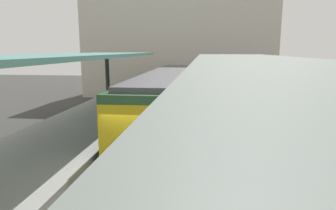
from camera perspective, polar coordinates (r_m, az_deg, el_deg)
ground_plane at (r=10.46m, az=-4.82°, el=-14.65°), size 80.00×80.00×0.00m
platform_left at (r=11.60m, az=-23.88°, el=-10.26°), size 4.40×28.00×1.00m
platform_right at (r=10.22m, az=17.04°, el=-12.66°), size 4.40×28.00×1.00m
track_ballast at (r=10.41m, az=-4.83°, el=-14.15°), size 3.20×28.00×0.20m
rail_near_side at (r=10.51m, az=-8.79°, el=-13.00°), size 0.08×28.00×0.14m
rail_far_side at (r=10.23m, az=-0.78°, el=-13.55°), size 0.08×28.00×0.14m
commuter_train at (r=16.49m, az=-0.04°, el=1.18°), size 2.78×15.16×3.10m
canopy_left at (r=12.11m, az=-21.83°, el=8.65°), size 4.18×21.00×3.31m
canopy_right at (r=10.79m, az=16.83°, el=8.22°), size 4.18×21.00×3.20m
platform_bench at (r=12.02m, az=21.45°, el=-4.53°), size 1.40×0.41×0.86m
platform_sign at (r=9.80m, az=19.42°, el=-0.79°), size 0.90×0.08×2.21m
litter_bin at (r=11.02m, az=8.81°, el=-5.59°), size 0.44×0.44×0.80m
station_building_backdrop at (r=29.36m, az=2.12°, el=12.79°), size 18.00×6.00×11.00m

